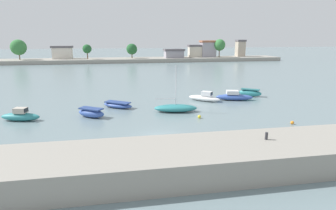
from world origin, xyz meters
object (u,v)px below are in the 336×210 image
Objects in this scene: moored_boat_5 at (234,97)px; moored_boat_6 at (250,93)px; moored_boat_2 at (118,105)px; moored_boat_4 at (204,98)px; mooring_bollard at (266,136)px; moored_boat_0 at (20,116)px; mooring_buoy_1 at (199,117)px; moored_boat_3 at (176,108)px; mooring_buoy_0 at (292,123)px; moored_boat_1 at (91,113)px.

moored_boat_5 is 1.61× the size of moored_boat_6.
moored_boat_4 is at bearing 42.57° from moored_boat_2.
mooring_bollard is 0.16× the size of moored_boat_6.
moored_boat_2 is 17.69m from moored_boat_5.
moored_boat_0 is 1.05× the size of moored_boat_2.
moored_boat_5 is (28.79, 5.79, -0.01)m from moored_boat_0.
moored_boat_5 is at bearing 46.81° from mooring_buoy_1.
moored_boat_3 is (-3.59, 16.31, -1.76)m from mooring_bollard.
mooring_buoy_0 is at bearing -24.06° from moored_boat_3.
moored_boat_2 is 8.14m from moored_boat_3.
moored_boat_0 is 33.43m from moored_boat_6.
moored_boat_1 is (-14.16, 15.68, -1.71)m from mooring_bollard.
mooring_bollard is 27.17m from moored_boat_0.
moored_boat_2 is at bearing 149.97° from mooring_buoy_0.
moored_boat_0 reaches higher than moored_boat_6.
moored_boat_4 is at bearing 84.76° from mooring_bollard.
mooring_bollard is 0.15× the size of moored_boat_1.
moored_boat_0 is 7.98m from moored_boat_1.
moored_boat_0 is at bearing -153.83° from moored_boat_5.
mooring_bollard is 0.13× the size of moored_boat_2.
moored_boat_5 is at bearing 24.64° from moored_boat_0.
mooring_bollard is 0.12× the size of moored_boat_4.
moored_boat_2 is 21.63m from moored_boat_6.
moored_boat_6 is (32.46, 7.97, 0.02)m from moored_boat_0.
moored_boat_4 reaches higher than mooring_buoy_0.
mooring_buoy_0 is 0.92× the size of mooring_buoy_1.
moored_boat_1 is 25.75m from moored_boat_6.
moored_boat_2 is 11.15× the size of mooring_buoy_1.
moored_boat_6 is at bearing 52.40° from moored_boat_4.
moored_boat_5 reaches higher than moored_boat_1.
mooring_buoy_0 is at bearing -23.35° from mooring_buoy_1.
moored_boat_6 reaches higher than moored_boat_2.
moored_boat_3 is at bearing 102.43° from mooring_bollard.
moored_boat_1 is 10.58m from moored_boat_3.
mooring_bollard is at bearing -26.66° from moored_boat_2.
mooring_buoy_0 is (-2.18, -14.89, -0.39)m from moored_boat_6.
moored_boat_5 is at bearing 49.85° from moored_boat_1.
moored_boat_0 is 31.07m from mooring_buoy_0.
moored_boat_1 is at bearing -93.48° from moored_boat_2.
moored_boat_5 is at bearing 39.76° from moored_boat_2.
moored_boat_0 is at bearing -127.00° from moored_boat_4.
moored_boat_1 is at bearing -126.44° from moored_boat_6.
moored_boat_5 is at bearing 35.37° from moored_boat_3.
moored_boat_1 is 0.65× the size of moored_boat_5.
moored_boat_6 reaches higher than mooring_buoy_1.
moored_boat_0 is 20.92m from mooring_buoy_1.
moored_boat_3 is 15.90× the size of mooring_buoy_0.
moored_boat_3 is 14.59× the size of mooring_buoy_1.
mooring_buoy_0 is at bearing 17.08° from moored_boat_1.
moored_boat_4 is 9.42m from mooring_buoy_1.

